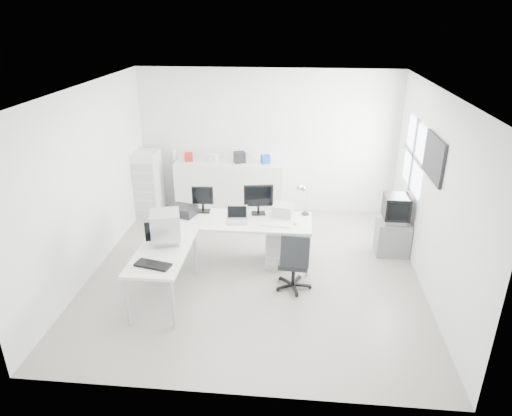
# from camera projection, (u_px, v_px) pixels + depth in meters

# --- Properties ---
(floor) EXTENTS (5.00, 5.00, 0.01)m
(floor) POSITION_uv_depth(u_px,v_px,m) (255.00, 271.00, 7.14)
(floor) COLOR beige
(floor) RESTS_ON ground
(ceiling) EXTENTS (5.00, 5.00, 0.01)m
(ceiling) POSITION_uv_depth(u_px,v_px,m) (255.00, 89.00, 6.03)
(ceiling) COLOR white
(ceiling) RESTS_ON back_wall
(back_wall) EXTENTS (5.00, 0.02, 2.80)m
(back_wall) POSITION_uv_depth(u_px,v_px,m) (267.00, 142.00, 8.87)
(back_wall) COLOR silver
(back_wall) RESTS_ON floor
(left_wall) EXTENTS (0.02, 5.00, 2.80)m
(left_wall) POSITION_uv_depth(u_px,v_px,m) (88.00, 182.00, 6.80)
(left_wall) COLOR silver
(left_wall) RESTS_ON floor
(right_wall) EXTENTS (0.02, 5.00, 2.80)m
(right_wall) POSITION_uv_depth(u_px,v_px,m) (432.00, 194.00, 6.37)
(right_wall) COLOR silver
(right_wall) RESTS_ON floor
(window) EXTENTS (0.02, 1.20, 1.10)m
(window) POSITION_uv_depth(u_px,v_px,m) (414.00, 155.00, 7.39)
(window) COLOR white
(window) RESTS_ON right_wall
(wall_picture) EXTENTS (0.04, 0.90, 0.60)m
(wall_picture) POSITION_uv_depth(u_px,v_px,m) (434.00, 158.00, 6.26)
(wall_picture) COLOR black
(wall_picture) RESTS_ON right_wall
(main_desk) EXTENTS (2.40, 0.80, 0.75)m
(main_desk) POSITION_uv_depth(u_px,v_px,m) (235.00, 241.00, 7.29)
(main_desk) COLOR silver
(main_desk) RESTS_ON floor
(side_desk) EXTENTS (0.70, 1.40, 0.75)m
(side_desk) POSITION_uv_depth(u_px,v_px,m) (164.00, 274.00, 6.36)
(side_desk) COLOR silver
(side_desk) RESTS_ON floor
(drawer_pedestal) EXTENTS (0.40, 0.50, 0.60)m
(drawer_pedestal) POSITION_uv_depth(u_px,v_px,m) (279.00, 245.00, 7.31)
(drawer_pedestal) COLOR silver
(drawer_pedestal) RESTS_ON floor
(inkjet_printer) EXTENTS (0.47, 0.41, 0.14)m
(inkjet_printer) POSITION_uv_depth(u_px,v_px,m) (183.00, 211.00, 7.28)
(inkjet_printer) COLOR black
(inkjet_printer) RESTS_ON main_desk
(lcd_monitor_small) EXTENTS (0.35, 0.21, 0.43)m
(lcd_monitor_small) POSITION_uv_depth(u_px,v_px,m) (203.00, 199.00, 7.33)
(lcd_monitor_small) COLOR black
(lcd_monitor_small) RESTS_ON main_desk
(lcd_monitor_large) EXTENTS (0.49, 0.26, 0.48)m
(lcd_monitor_large) POSITION_uv_depth(u_px,v_px,m) (258.00, 200.00, 7.24)
(lcd_monitor_large) COLOR black
(lcd_monitor_large) RESTS_ON main_desk
(laptop) EXTENTS (0.34, 0.35, 0.21)m
(laptop) POSITION_uv_depth(u_px,v_px,m) (237.00, 216.00, 7.00)
(laptop) COLOR #B7B7BA
(laptop) RESTS_ON main_desk
(white_keyboard) EXTENTS (0.46, 0.17, 0.02)m
(white_keyboard) POSITION_uv_depth(u_px,v_px,m) (276.00, 225.00, 6.94)
(white_keyboard) COLOR silver
(white_keyboard) RESTS_ON main_desk
(white_mouse) EXTENTS (0.05, 0.05, 0.05)m
(white_mouse) POSITION_uv_depth(u_px,v_px,m) (295.00, 223.00, 6.96)
(white_mouse) COLOR silver
(white_mouse) RESTS_ON main_desk
(laser_printer) EXTENTS (0.37, 0.34, 0.18)m
(laser_printer) POSITION_uv_depth(u_px,v_px,m) (283.00, 210.00, 7.24)
(laser_printer) COLOR #ABABAB
(laser_printer) RESTS_ON main_desk
(desk_lamp) EXTENTS (0.17, 0.17, 0.47)m
(desk_lamp) POSITION_uv_depth(u_px,v_px,m) (306.00, 201.00, 7.23)
(desk_lamp) COLOR silver
(desk_lamp) RESTS_ON main_desk
(crt_monitor) EXTENTS (0.55, 0.55, 0.51)m
(crt_monitor) POSITION_uv_depth(u_px,v_px,m) (165.00, 226.00, 6.34)
(crt_monitor) COLOR #B7B7BA
(crt_monitor) RESTS_ON side_desk
(black_keyboard) EXTENTS (0.50, 0.29, 0.03)m
(black_keyboard) POSITION_uv_depth(u_px,v_px,m) (153.00, 265.00, 5.84)
(black_keyboard) COLOR black
(black_keyboard) RESTS_ON side_desk
(office_chair) EXTENTS (0.58, 0.58, 0.94)m
(office_chair) POSITION_uv_depth(u_px,v_px,m) (294.00, 259.00, 6.56)
(office_chair) COLOR #26282B
(office_chair) RESTS_ON floor
(tv_cabinet) EXTENTS (0.53, 0.43, 0.58)m
(tv_cabinet) POSITION_uv_depth(u_px,v_px,m) (392.00, 238.00, 7.58)
(tv_cabinet) COLOR slate
(tv_cabinet) RESTS_ON floor
(crt_tv) EXTENTS (0.50, 0.48, 0.45)m
(crt_tv) POSITION_uv_depth(u_px,v_px,m) (396.00, 209.00, 7.37)
(crt_tv) COLOR black
(crt_tv) RESTS_ON tv_cabinet
(sideboard) EXTENTS (2.12, 0.53, 1.06)m
(sideboard) POSITION_uv_depth(u_px,v_px,m) (230.00, 188.00, 9.04)
(sideboard) COLOR silver
(sideboard) RESTS_ON floor
(clutter_box_a) EXTENTS (0.19, 0.18, 0.16)m
(clutter_box_a) POSITION_uv_depth(u_px,v_px,m) (189.00, 157.00, 8.87)
(clutter_box_a) COLOR #A61D17
(clutter_box_a) RESTS_ON sideboard
(clutter_box_b) EXTENTS (0.19, 0.18, 0.16)m
(clutter_box_b) POSITION_uv_depth(u_px,v_px,m) (214.00, 158.00, 8.82)
(clutter_box_b) COLOR silver
(clutter_box_b) RESTS_ON sideboard
(clutter_box_c) EXTENTS (0.26, 0.25, 0.21)m
(clutter_box_c) POSITION_uv_depth(u_px,v_px,m) (240.00, 157.00, 8.77)
(clutter_box_c) COLOR black
(clutter_box_c) RESTS_ON sideboard
(clutter_box_d) EXTENTS (0.20, 0.19, 0.16)m
(clutter_box_d) POSITION_uv_depth(u_px,v_px,m) (265.00, 159.00, 8.74)
(clutter_box_d) COLOR #183DAE
(clutter_box_d) RESTS_ON sideboard
(clutter_bottle) EXTENTS (0.07, 0.07, 0.22)m
(clutter_bottle) POSITION_uv_depth(u_px,v_px,m) (174.00, 154.00, 8.92)
(clutter_bottle) COLOR silver
(clutter_bottle) RESTS_ON sideboard
(filing_cabinet) EXTENTS (0.45, 0.54, 1.30)m
(filing_cabinet) POSITION_uv_depth(u_px,v_px,m) (148.00, 184.00, 8.89)
(filing_cabinet) COLOR silver
(filing_cabinet) RESTS_ON floor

